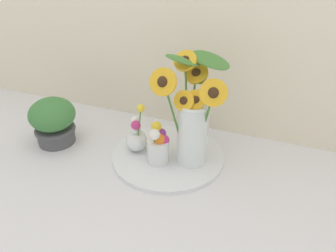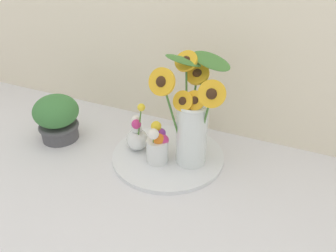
% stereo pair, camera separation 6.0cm
% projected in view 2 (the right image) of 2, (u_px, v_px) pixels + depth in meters
% --- Properties ---
extents(ground_plane, '(6.00, 6.00, 0.00)m').
position_uv_depth(ground_plane, '(160.00, 172.00, 1.17)').
color(ground_plane, silver).
extents(serving_tray, '(0.42, 0.42, 0.02)m').
position_uv_depth(serving_tray, '(168.00, 156.00, 1.25)').
color(serving_tray, silver).
rests_on(serving_tray, ground_plane).
extents(mason_jar_sunflowers, '(0.26, 0.23, 0.40)m').
position_uv_depth(mason_jar_sunflowers, '(192.00, 120.00, 1.13)').
color(mason_jar_sunflowers, silver).
rests_on(mason_jar_sunflowers, serving_tray).
extents(vase_small_center, '(0.08, 0.09, 0.15)m').
position_uv_depth(vase_small_center, '(158.00, 145.00, 1.17)').
color(vase_small_center, white).
rests_on(vase_small_center, serving_tray).
extents(vase_bulb_right, '(0.08, 0.08, 0.20)m').
position_uv_depth(vase_bulb_right, '(137.00, 136.00, 1.24)').
color(vase_bulb_right, white).
rests_on(vase_bulb_right, serving_tray).
extents(potted_plant, '(0.18, 0.18, 0.19)m').
position_uv_depth(potted_plant, '(57.00, 117.00, 1.31)').
color(potted_plant, '#4C4C51').
rests_on(potted_plant, ground_plane).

